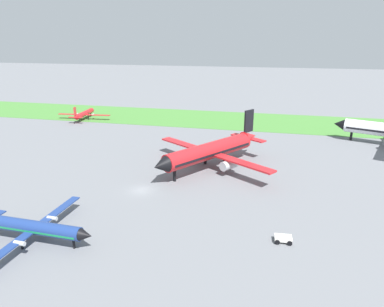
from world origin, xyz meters
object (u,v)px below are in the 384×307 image
(airplane_taxiing_turboprop, at_px, (84,114))
(baggage_cart_near_gate, at_px, (283,238))
(airplane_foreground_turboprop, at_px, (33,227))
(airplane_midfield_jet, at_px, (211,151))

(airplane_taxiing_turboprop, xyz_separation_m, baggage_cart_near_gate, (67.26, -64.15, -1.51))
(airplane_taxiing_turboprop, bearing_deg, airplane_foreground_turboprop, -160.39)
(airplane_midfield_jet, relative_size, baggage_cart_near_gate, 11.25)
(airplane_taxiing_turboprop, bearing_deg, airplane_midfield_jet, -130.77)
(airplane_midfield_jet, distance_m, airplane_taxiing_turboprop, 64.31)
(airplane_foreground_turboprop, xyz_separation_m, airplane_taxiing_turboprop, (-33.10, 72.08, -0.27))
(airplane_midfield_jet, xyz_separation_m, airplane_taxiing_turboprop, (-52.19, 37.53, -2.01))
(airplane_foreground_turboprop, height_order, airplane_midfield_jet, airplane_midfield_jet)
(airplane_foreground_turboprop, distance_m, airplane_taxiing_turboprop, 79.31)
(airplane_foreground_turboprop, relative_size, baggage_cart_near_gate, 8.61)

